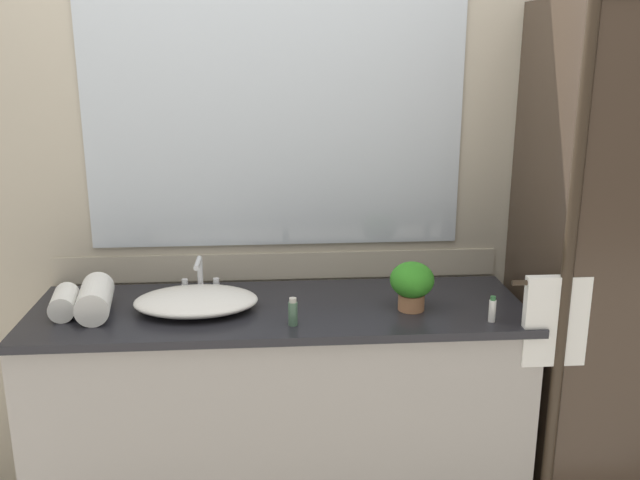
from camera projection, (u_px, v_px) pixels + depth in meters
name	position (u px, v px, depth m)	size (l,w,h in m)	color
wall_back_with_mirror	(276.00, 180.00, 2.75)	(4.40, 0.06, 2.60)	#B2A893
vanity_cabinet	(281.00, 415.00, 2.65)	(1.80, 0.58, 0.90)	#9E9993
sink_basin	(196.00, 301.00, 2.48)	(0.44, 0.31, 0.07)	white
faucet	(200.00, 281.00, 2.64)	(0.17, 0.15, 0.15)	silver
potted_plant	(412.00, 283.00, 2.47)	(0.16, 0.16, 0.18)	#B77A51
amenity_bottle_body_wash	(492.00, 310.00, 2.37)	(0.02, 0.02, 0.09)	white
amenity_bottle_conditioner	(293.00, 312.00, 2.34)	(0.03, 0.03, 0.10)	#4C7056
rolled_towel_near_edge	(64.00, 302.00, 2.44)	(0.09, 0.09, 0.18)	white
rolled_towel_middle	(95.00, 299.00, 2.44)	(0.12, 0.12, 0.26)	white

